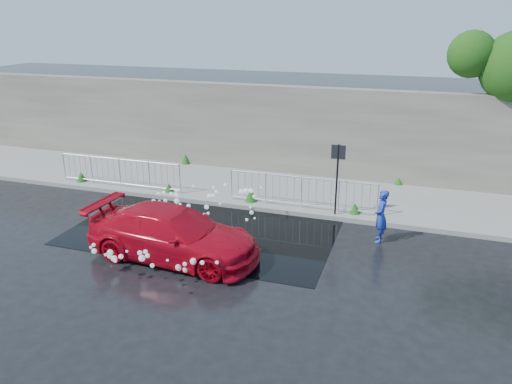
# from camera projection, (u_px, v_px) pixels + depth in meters

# --- Properties ---
(ground) EXTENTS (90.00, 90.00, 0.00)m
(ground) POSITION_uv_depth(u_px,v_px,m) (176.00, 240.00, 14.81)
(ground) COLOR black
(ground) RESTS_ON ground
(pavement) EXTENTS (30.00, 4.00, 0.15)m
(pavement) POSITION_uv_depth(u_px,v_px,m) (235.00, 185.00, 19.26)
(pavement) COLOR gray
(pavement) RESTS_ON ground
(curb) EXTENTS (30.00, 0.25, 0.16)m
(curb) POSITION_uv_depth(u_px,v_px,m) (215.00, 203.00, 17.47)
(curb) COLOR gray
(curb) RESTS_ON ground
(retaining_wall) EXTENTS (30.00, 0.60, 3.50)m
(retaining_wall) POSITION_uv_depth(u_px,v_px,m) (253.00, 127.00, 20.61)
(retaining_wall) COLOR #5A574C
(retaining_wall) RESTS_ON pavement
(puddle) EXTENTS (8.00, 5.00, 0.01)m
(puddle) POSITION_uv_depth(u_px,v_px,m) (205.00, 229.00, 15.56)
(puddle) COLOR black
(puddle) RESTS_ON ground
(sign_post) EXTENTS (0.45, 0.06, 2.50)m
(sign_post) POSITION_uv_depth(u_px,v_px,m) (337.00, 168.00, 15.77)
(sign_post) COLOR black
(sign_post) RESTS_ON ground
(railing_left) EXTENTS (5.05, 0.05, 1.10)m
(railing_left) POSITION_uv_depth(u_px,v_px,m) (120.00, 172.00, 18.74)
(railing_left) COLOR silver
(railing_left) RESTS_ON pavement
(railing_right) EXTENTS (5.05, 0.05, 1.10)m
(railing_right) POSITION_uv_depth(u_px,v_px,m) (301.00, 191.00, 16.68)
(railing_right) COLOR silver
(railing_right) RESTS_ON pavement
(weeds) EXTENTS (12.17, 3.93, 0.46)m
(weeds) POSITION_uv_depth(u_px,v_px,m) (218.00, 182.00, 18.82)
(weeds) COLOR #174B14
(weeds) RESTS_ON pavement
(water_spray) EXTENTS (3.62, 5.53, 1.08)m
(water_spray) POSITION_uv_depth(u_px,v_px,m) (187.00, 222.00, 14.45)
(water_spray) COLOR white
(water_spray) RESTS_ON ground
(red_car) EXTENTS (4.94, 2.24, 1.40)m
(red_car) POSITION_uv_depth(u_px,v_px,m) (173.00, 234.00, 13.51)
(red_car) COLOR #B60719
(red_car) RESTS_ON ground
(person) EXTENTS (0.42, 0.61, 1.59)m
(person) POSITION_uv_depth(u_px,v_px,m) (381.00, 216.00, 14.47)
(person) COLOR #2033A2
(person) RESTS_ON ground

